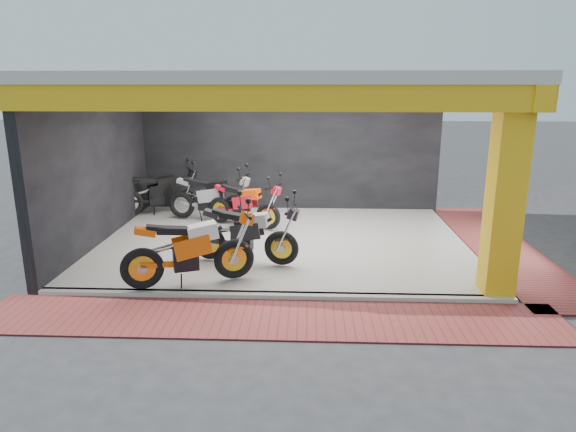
% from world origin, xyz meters
% --- Properties ---
extents(ground, '(80.00, 80.00, 0.00)m').
position_xyz_m(ground, '(0.00, 0.00, 0.00)').
color(ground, '#2D2D30').
rests_on(ground, ground).
extents(showroom_floor, '(8.00, 6.00, 0.10)m').
position_xyz_m(showroom_floor, '(0.00, 2.00, 0.05)').
color(showroom_floor, silver).
rests_on(showroom_floor, ground).
extents(showroom_ceiling, '(8.40, 6.40, 0.20)m').
position_xyz_m(showroom_ceiling, '(0.00, 2.00, 3.60)').
color(showroom_ceiling, beige).
rests_on(showroom_ceiling, corner_column).
extents(back_wall, '(8.20, 0.20, 3.50)m').
position_xyz_m(back_wall, '(0.00, 5.10, 1.75)').
color(back_wall, black).
rests_on(back_wall, ground).
extents(left_wall, '(0.20, 6.20, 3.50)m').
position_xyz_m(left_wall, '(-4.10, 2.00, 1.75)').
color(left_wall, black).
rests_on(left_wall, ground).
extents(corner_column, '(0.50, 0.50, 3.50)m').
position_xyz_m(corner_column, '(3.75, -0.75, 1.75)').
color(corner_column, gold).
rests_on(corner_column, ground).
extents(header_beam_front, '(8.40, 0.30, 0.40)m').
position_xyz_m(header_beam_front, '(0.00, -1.00, 3.30)').
color(header_beam_front, gold).
rests_on(header_beam_front, corner_column).
extents(header_beam_right, '(0.30, 6.40, 0.40)m').
position_xyz_m(header_beam_right, '(4.00, 2.00, 3.30)').
color(header_beam_right, gold).
rests_on(header_beam_right, corner_column).
extents(floor_kerb, '(8.00, 0.20, 0.10)m').
position_xyz_m(floor_kerb, '(0.00, -1.02, 0.05)').
color(floor_kerb, silver).
rests_on(floor_kerb, ground).
extents(paver_front, '(9.00, 1.40, 0.03)m').
position_xyz_m(paver_front, '(0.00, -1.80, 0.01)').
color(paver_front, maroon).
rests_on(paver_front, ground).
extents(paver_right, '(1.40, 7.00, 0.03)m').
position_xyz_m(paver_right, '(4.80, 2.00, 0.01)').
color(paver_right, maroon).
rests_on(paver_right, ground).
extents(moto_hero, '(2.59, 1.68, 1.49)m').
position_xyz_m(moto_hero, '(-0.74, -0.44, 0.84)').
color(moto_hero, '#E85509').
rests_on(moto_hero, showroom_floor).
extents(moto_row_a, '(2.38, 1.24, 1.38)m').
position_xyz_m(moto_row_a, '(0.06, 0.30, 0.79)').
color(moto_row_a, black).
rests_on(moto_row_a, showroom_floor).
extents(moto_row_b, '(2.42, 1.28, 1.40)m').
position_xyz_m(moto_row_b, '(-1.25, 3.43, 0.80)').
color(moto_row_b, '#9A9DA1').
rests_on(moto_row_b, showroom_floor).
extents(moto_row_c, '(2.27, 1.60, 1.31)m').
position_xyz_m(moto_row_c, '(-0.39, 2.76, 0.75)').
color(moto_row_c, red).
rests_on(moto_row_c, showroom_floor).
extents(moto_row_d, '(2.37, 1.70, 1.37)m').
position_xyz_m(moto_row_d, '(-2.80, 4.50, 0.78)').
color(moto_row_d, black).
rests_on(moto_row_d, showroom_floor).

